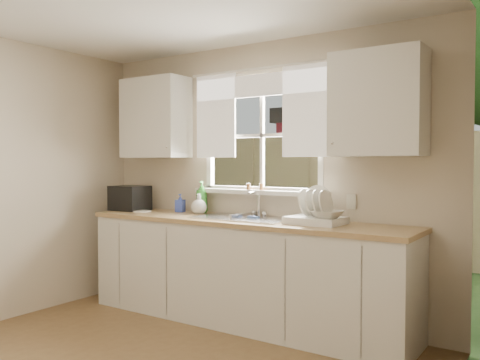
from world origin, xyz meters
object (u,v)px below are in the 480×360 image
Objects in this scene: soap_bottle_a at (202,197)px; cup at (125,206)px; dish_rack at (316,215)px; black_appliance at (130,198)px.

soap_bottle_a reaches higher than cup.
dish_rack is 1.43× the size of soap_bottle_a.
dish_rack is 1.29× the size of black_appliance.
soap_bottle_a is 2.56× the size of cup.
cup is (-0.80, -0.24, -0.11)m from soap_bottle_a.
dish_rack reaches higher than black_appliance.
black_appliance is (-2.09, -0.01, 0.05)m from dish_rack.
soap_bottle_a is 0.84m from cup.
dish_rack is 2.09m from black_appliance.
cup is at bearing -178.10° from dish_rack.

